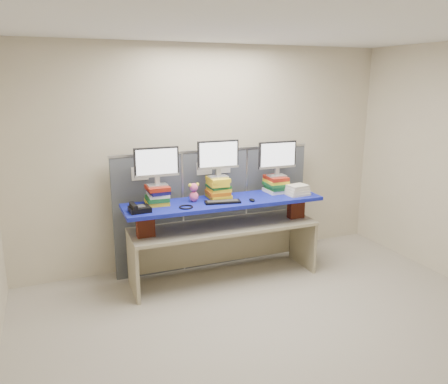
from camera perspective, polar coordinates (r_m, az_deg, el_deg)
name	(u,v)px	position (r m, az deg, el deg)	size (l,w,h in m)	color
room	(287,192)	(3.89, 8.28, -0.01)	(5.00, 4.00, 2.80)	beige
cubicle_partition	(215,208)	(5.61, -1.19, -2.04)	(2.60, 0.06, 1.53)	#464B52
desk	(224,236)	(5.27, 0.00, -5.76)	(2.25, 0.70, 0.68)	tan
brick_pier_left	(145,225)	(4.89, -10.23, -4.27)	(0.20, 0.11, 0.27)	maroon
brick_pier_right	(296,207)	(5.53, 9.38, -2.00)	(0.20, 0.11, 0.27)	maroon
blue_board	(224,202)	(5.13, 0.00, -1.31)	(2.35, 0.59, 0.04)	#120B8A
book_stack_left	(157,195)	(5.00, -8.68, -0.39)	(0.27, 0.31, 0.22)	yellow
book_stack_center	(218,188)	(5.20, -0.76, 0.52)	(0.28, 0.31, 0.25)	yellow
book_stack_right	(276,184)	(5.51, 6.83, 1.03)	(0.27, 0.31, 0.20)	white
monitor_left	(157,164)	(4.92, -8.79, 3.63)	(0.50, 0.15, 0.44)	#B6B7BC
monitor_center	(218,157)	(5.12, -0.76, 4.65)	(0.50, 0.15, 0.44)	#B6B7BC
monitor_right	(277,157)	(5.44, 6.99, 4.61)	(0.50, 0.15, 0.44)	#B6B7BC
keyboard	(223,202)	(5.02, -0.17, -1.29)	(0.43, 0.21, 0.03)	black
mouse	(252,200)	(5.09, 3.67, -1.04)	(0.06, 0.10, 0.03)	black
desk_phone	(139,209)	(4.77, -11.06, -2.14)	(0.23, 0.21, 0.09)	black
headset	(186,207)	(4.85, -4.98, -1.96)	(0.16, 0.16, 0.02)	black
plush_toy	(194,192)	(5.05, -3.96, -0.02)	(0.13, 0.10, 0.22)	#FA5F90
binder_stack	(297,190)	(5.43, 9.56, 0.23)	(0.28, 0.23, 0.13)	beige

